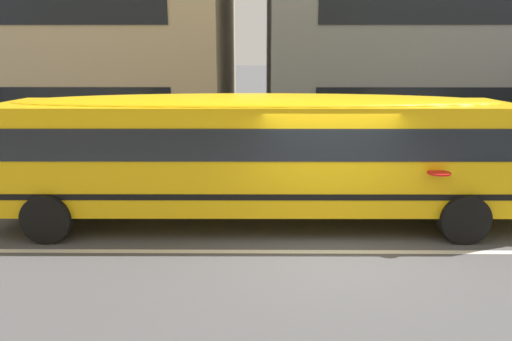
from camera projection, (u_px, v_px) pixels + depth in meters
name	position (u px, v px, depth m)	size (l,w,h in m)	color
ground_plane	(331.00, 252.00, 8.81)	(400.00, 400.00, 0.00)	#4C4C4F
sidewalk_far	(299.00, 165.00, 15.85)	(120.00, 3.00, 0.01)	gray
lane_centreline	(331.00, 252.00, 8.81)	(110.00, 0.16, 0.01)	silver
school_bus	(267.00, 148.00, 10.05)	(12.36, 2.92, 2.76)	yellow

